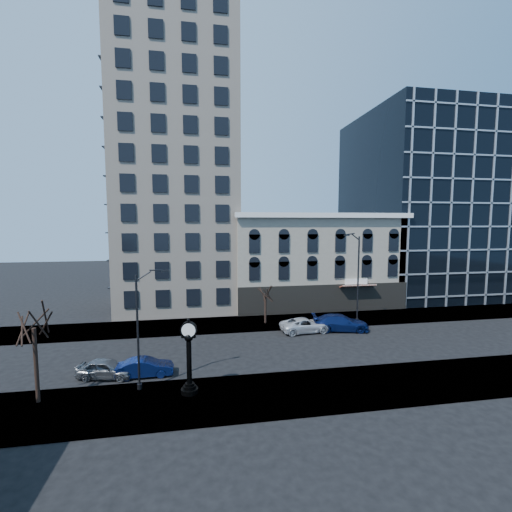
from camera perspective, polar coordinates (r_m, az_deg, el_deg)
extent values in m
plane|color=black|center=(31.28, -2.46, -15.52)|extent=(160.00, 160.00, 0.00)
cube|color=gray|center=(38.79, -3.99, -11.25)|extent=(160.00, 6.00, 0.12)
cube|color=gray|center=(24.02, 0.16, -22.14)|extent=(160.00, 6.00, 0.12)
cube|color=beige|center=(48.67, -12.78, 14.54)|extent=(15.00, 15.00, 38.00)
cube|color=white|center=(55.17, -13.29, 34.73)|extent=(15.40, 15.40, 0.60)
cube|color=gray|center=(47.91, 9.40, -0.86)|extent=(22.00, 10.00, 12.00)
cube|color=white|center=(42.77, 11.82, 6.68)|extent=(22.60, 0.80, 0.60)
cube|color=black|center=(43.91, 11.49, -7.02)|extent=(22.00, 0.30, 3.60)
cube|color=maroon|center=(44.70, 16.58, -4.83)|extent=(4.50, 1.18, 0.55)
cube|color=black|center=(61.47, 25.97, 7.51)|extent=(20.00, 20.00, 28.00)
cylinder|color=black|center=(24.46, -11.00, -21.15)|extent=(1.13, 1.13, 0.31)
cylinder|color=black|center=(24.35, -11.01, -20.61)|extent=(0.82, 0.82, 0.20)
cylinder|color=black|center=(24.27, -11.02, -20.22)|extent=(0.61, 0.61, 0.16)
cylinder|color=black|center=(23.64, -11.09, -16.81)|extent=(0.33, 0.33, 2.97)
sphere|color=black|center=(23.09, -11.17, -13.15)|extent=(0.57, 0.57, 0.57)
cube|color=black|center=(23.05, -11.17, -12.91)|extent=(0.95, 0.42, 0.26)
cylinder|color=black|center=(22.93, -11.19, -11.94)|extent=(1.11, 0.55, 1.07)
cylinder|color=white|center=(22.76, -11.20, -12.07)|extent=(0.89, 0.21, 0.90)
cylinder|color=white|center=(23.09, -11.18, -11.81)|extent=(0.89, 0.21, 0.90)
sphere|color=black|center=(22.75, -11.22, -10.46)|extent=(0.20, 0.20, 0.20)
cylinder|color=black|center=(24.41, -19.10, -12.02)|extent=(0.14, 0.14, 7.73)
cylinder|color=black|center=(25.73, -18.83, -19.88)|extent=(0.32, 0.32, 0.36)
cube|color=black|center=(23.83, -15.33, -2.47)|extent=(0.53, 0.34, 0.13)
cylinder|color=black|center=(39.61, 16.64, -3.85)|extent=(0.18, 0.18, 9.67)
cylinder|color=black|center=(40.58, 16.47, -10.28)|extent=(0.40, 0.40, 0.45)
cube|color=black|center=(37.59, 14.63, 3.39)|extent=(0.67, 0.45, 0.16)
cylinder|color=black|center=(25.93, -32.79, -15.07)|extent=(0.25, 0.25, 4.71)
cylinder|color=black|center=(38.60, 1.57, -8.87)|extent=(0.24, 0.24, 3.06)
imported|color=#595B60|center=(28.29, -23.70, -16.79)|extent=(4.32, 2.39, 1.39)
imported|color=#0C194C|center=(27.61, -17.99, -17.23)|extent=(4.08, 1.53, 1.33)
imported|color=silver|center=(36.40, 8.23, -11.32)|extent=(5.40, 2.82, 1.45)
imported|color=#0C194C|center=(37.50, 13.88, -10.73)|extent=(6.16, 3.43, 1.69)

